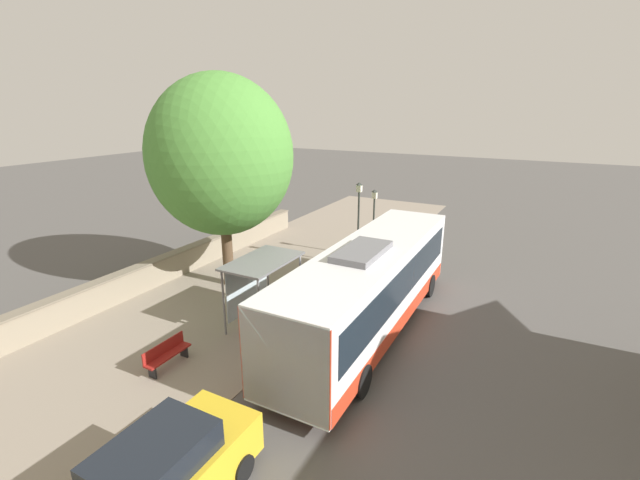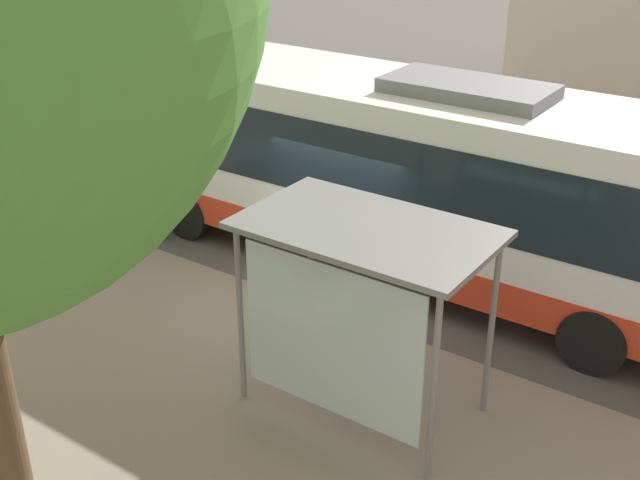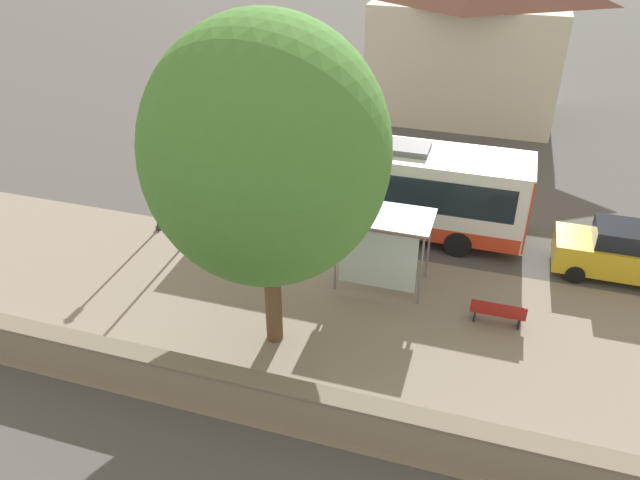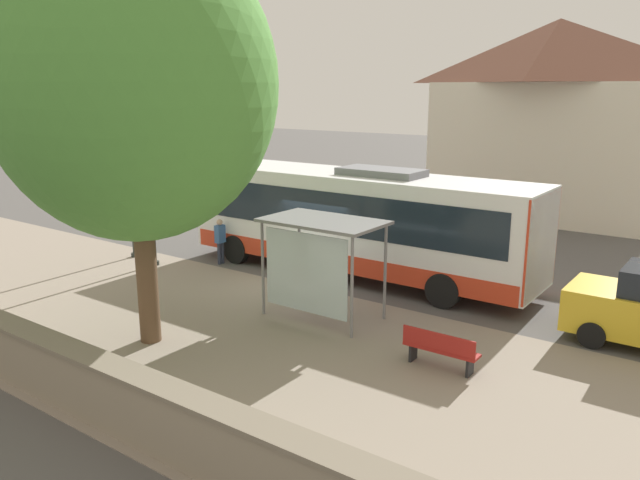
% 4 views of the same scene
% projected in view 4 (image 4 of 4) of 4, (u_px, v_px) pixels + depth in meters
% --- Properties ---
extents(ground_plane, '(120.00, 120.00, 0.00)m').
position_uv_depth(ground_plane, '(301.00, 286.00, 19.31)').
color(ground_plane, '#514F4C').
rests_on(ground_plane, ground).
extents(sidewalk_plaza, '(9.00, 44.00, 0.02)m').
position_uv_depth(sidewalk_plaza, '(193.00, 330.00, 15.76)').
color(sidewalk_plaza, gray).
rests_on(sidewalk_plaza, ground).
extents(stone_wall, '(0.60, 20.00, 1.26)m').
position_uv_depth(stone_wall, '(40.00, 363.00, 12.42)').
color(stone_wall, gray).
rests_on(stone_wall, ground).
extents(background_building, '(6.63, 10.46, 9.04)m').
position_uv_depth(background_building, '(553.00, 117.00, 29.17)').
color(background_building, beige).
rests_on(background_building, ground).
extents(bus, '(2.77, 11.87, 3.56)m').
position_uv_depth(bus, '(357.00, 220.00, 20.04)').
color(bus, white).
rests_on(bus, ground).
extents(bus_shelter, '(1.89, 3.13, 2.66)m').
position_uv_depth(bus_shelter, '(319.00, 238.00, 16.04)').
color(bus_shelter, slate).
rests_on(bus_shelter, ground).
extents(pedestrian, '(0.34, 0.22, 1.59)m').
position_uv_depth(pedestrian, '(220.00, 238.00, 21.56)').
color(pedestrian, '#2D3347').
rests_on(pedestrian, ground).
extents(bench, '(0.40, 1.68, 0.88)m').
position_uv_depth(bench, '(440.00, 349.00, 13.48)').
color(bench, maroon).
rests_on(bench, ground).
extents(street_lamp_near, '(0.28, 0.28, 3.88)m').
position_uv_depth(street_lamp_near, '(130.00, 194.00, 22.07)').
color(street_lamp_near, '#2D332D').
rests_on(street_lamp_near, ground).
extents(street_lamp_far, '(0.28, 0.28, 4.48)m').
position_uv_depth(street_lamp_far, '(151.00, 190.00, 20.92)').
color(street_lamp_far, '#2D332D').
rests_on(street_lamp_far, ground).
extents(shade_tree, '(6.38, 6.38, 9.58)m').
position_uv_depth(shade_tree, '(134.00, 84.00, 13.68)').
color(shade_tree, brown).
rests_on(shade_tree, ground).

